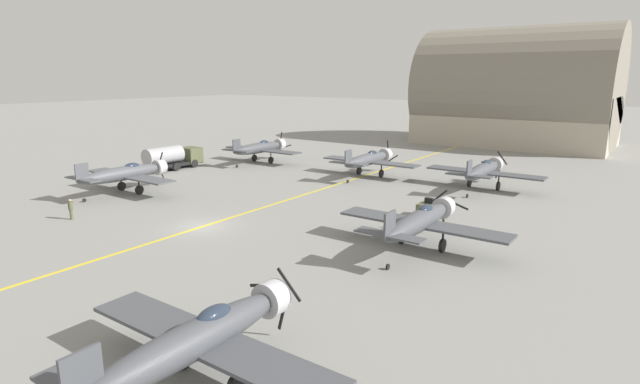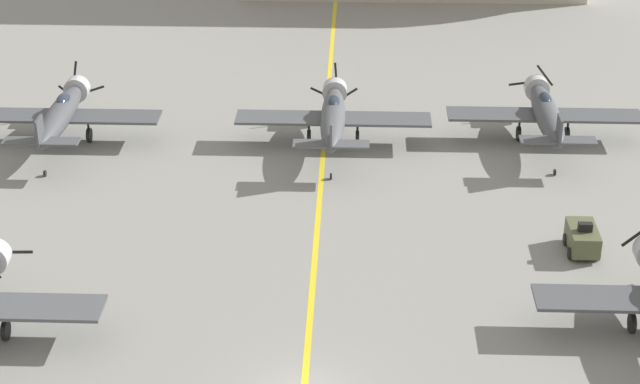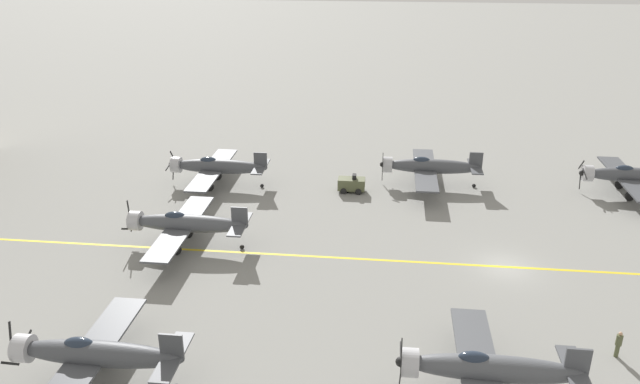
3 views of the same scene
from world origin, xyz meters
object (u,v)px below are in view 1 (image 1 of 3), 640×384
at_px(airplane_far_center, 369,159).
at_px(airplane_far_right, 484,170).
at_px(airplane_far_left, 261,148).
at_px(fuel_tanker, 173,157).
at_px(hangar, 516,98).
at_px(airplane_mid_left, 126,173).
at_px(tow_tractor, 430,209).
at_px(airplane_mid_right, 421,221).
at_px(ground_crew_walking, 71,208).
at_px(airplane_near_right, 200,338).

bearing_deg(airplane_far_center, airplane_far_right, 11.17).
relative_size(airplane_far_left, fuel_tanker, 1.50).
bearing_deg(hangar, airplane_far_left, -119.66).
relative_size(airplane_mid_left, fuel_tanker, 1.50).
bearing_deg(fuel_tanker, tow_tractor, -3.47).
bearing_deg(airplane_mid_right, ground_crew_walking, -150.41).
distance_m(ground_crew_walking, hangar, 71.66).
xyz_separation_m(ground_crew_walking, hangar, (16.81, 69.32, 6.90)).
distance_m(airplane_far_left, tow_tractor, 32.14).
height_order(airplane_mid_right, airplane_far_left, airplane_far_left).
bearing_deg(tow_tractor, airplane_near_right, -85.24).
height_order(airplane_mid_right, airplane_far_center, airplane_far_center).
relative_size(tow_tractor, ground_crew_walking, 1.50).
distance_m(fuel_tanker, ground_crew_walking, 22.73).
relative_size(airplane_mid_right, tow_tractor, 4.62).
bearing_deg(airplane_far_left, airplane_far_center, 5.06).
height_order(airplane_mid_right, ground_crew_walking, airplane_mid_right).
relative_size(airplane_near_right, fuel_tanker, 1.50).
relative_size(airplane_mid_right, airplane_far_right, 1.00).
xyz_separation_m(airplane_far_center, tow_tractor, (13.01, -12.43, -1.22)).
bearing_deg(hangar, airplane_near_right, -83.25).
bearing_deg(airplane_mid_left, ground_crew_walking, -69.50).
bearing_deg(airplane_far_center, fuel_tanker, -148.73).
bearing_deg(airplane_mid_right, airplane_near_right, -81.81).
xyz_separation_m(airplane_mid_right, airplane_far_left, (-32.17, 19.65, 0.00)).
distance_m(airplane_far_center, tow_tractor, 18.04).
bearing_deg(fuel_tanker, ground_crew_walking, -59.27).
relative_size(airplane_mid_right, airplane_near_right, 1.00).
height_order(airplane_far_center, airplane_far_left, airplane_far_center).
height_order(airplane_near_right, airplane_far_center, airplane_far_center).
relative_size(airplane_far_left, hangar, 0.39).
bearing_deg(airplane_mid_left, airplane_far_center, 45.43).
xyz_separation_m(airplane_far_center, airplane_far_left, (-16.70, -0.23, -0.00)).
xyz_separation_m(tow_tractor, ground_crew_walking, (-23.89, -17.38, 0.15)).
xyz_separation_m(airplane_far_left, fuel_tanker, (-5.80, -10.04, -0.50)).
xyz_separation_m(airplane_far_left, airplane_far_right, (29.77, 1.25, 0.00)).
xyz_separation_m(airplane_mid_right, airplane_far_center, (-15.48, 19.89, 0.00)).
height_order(airplane_mid_left, tow_tractor, airplane_mid_left).
bearing_deg(tow_tractor, airplane_far_right, 89.75).
distance_m(airplane_mid_left, hangar, 64.93).
height_order(airplane_far_left, tow_tractor, airplane_far_left).
xyz_separation_m(airplane_near_right, ground_crew_walking, (-26.10, 9.16, -1.07)).
height_order(airplane_near_right, tow_tractor, airplane_near_right).
bearing_deg(airplane_far_right, airplane_far_center, -159.14).
distance_m(airplane_far_left, airplane_far_right, 29.79).
bearing_deg(airplane_mid_right, airplane_far_center, 136.84).
bearing_deg(airplane_mid_right, hangar, 108.08).
bearing_deg(airplane_far_center, airplane_far_left, -172.49).
relative_size(airplane_far_left, airplane_far_right, 1.00).
xyz_separation_m(airplane_far_right, fuel_tanker, (-35.56, -11.30, -0.50)).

